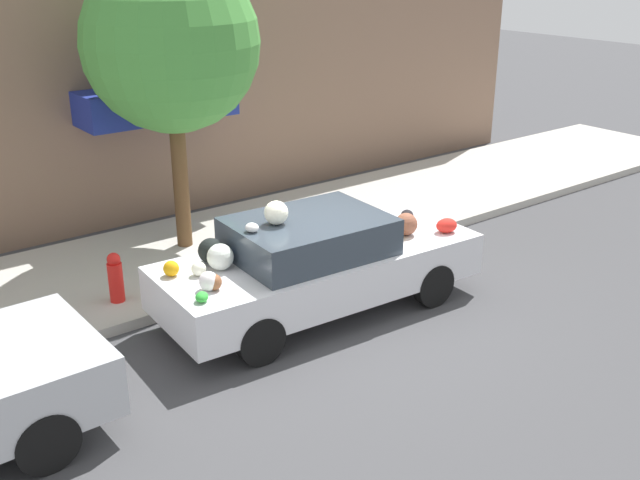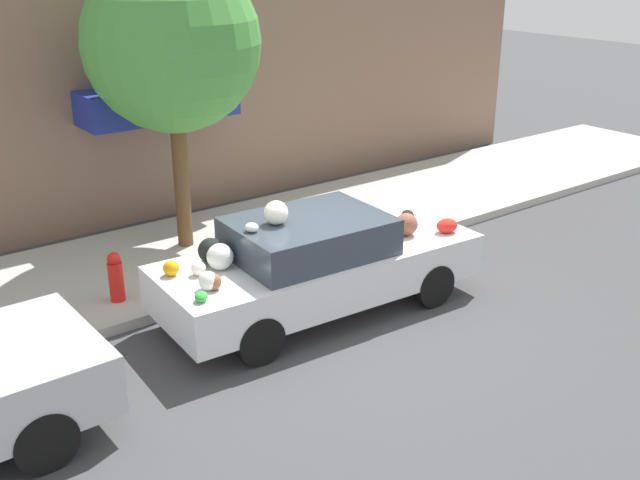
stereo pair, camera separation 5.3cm
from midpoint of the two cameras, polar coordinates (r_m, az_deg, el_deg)
name	(u,v)px [view 1 (the left image)]	position (r m, az deg, el deg)	size (l,w,h in m)	color
ground_plane	(324,312)	(10.18, 0.19, -5.53)	(60.00, 60.00, 0.00)	#424244
sidewalk_curb	(222,247)	(12.21, -7.57, -0.57)	(24.00, 3.20, 0.15)	#B2ADA3
building_facade	(149,77)	(13.47, -13.02, 12.01)	(18.00, 1.20, 5.07)	#846651
street_tree	(171,44)	(11.44, -11.43, 14.44)	(2.62, 2.62, 4.47)	brown
fire_hydrant	(116,277)	(10.40, -15.46, -2.77)	(0.20, 0.20, 0.70)	red
art_car	(316,262)	(9.92, -0.42, -1.71)	(4.49, 1.90, 1.67)	silver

